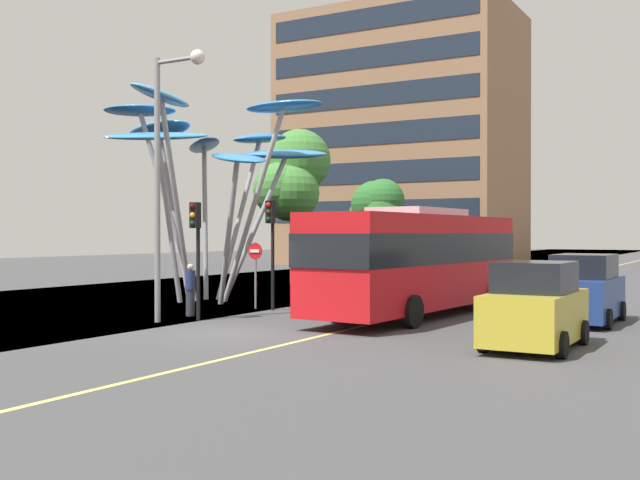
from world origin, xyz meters
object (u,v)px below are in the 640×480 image
car_parked_near (535,308)px  no_entry_sign (255,265)px  red_bus (419,257)px  traffic_light_kerb_far (271,231)px  traffic_light_kerb_near (196,235)px  leaf_sculpture (211,145)px  traffic_light_opposite (388,240)px  car_parked_mid (584,291)px  pedestrian (190,290)px  traffic_light_island_mid (321,241)px  street_lamp (168,153)px

car_parked_near → no_entry_sign: (-11.15, 4.53, 0.64)m
red_bus → traffic_light_kerb_far: traffic_light_kerb_far is taller
traffic_light_kerb_near → leaf_sculpture: bearing=124.1°
leaf_sculpture → traffic_light_opposite: 9.56m
red_bus → no_entry_sign: 6.12m
traffic_light_kerb_far → car_parked_mid: bearing=8.6°
pedestrian → traffic_light_kerb_far: bearing=64.8°
traffic_light_kerb_near → car_parked_mid: size_ratio=0.87×
car_parked_mid → no_entry_sign: (-11.19, -1.32, 0.62)m
traffic_light_island_mid → traffic_light_opposite: traffic_light_island_mid is taller
traffic_light_kerb_near → pedestrian: size_ratio=2.14×
leaf_sculpture → red_bus: bearing=-6.6°
leaf_sculpture → street_lamp: 7.67m
traffic_light_kerb_near → traffic_light_island_mid: size_ratio=1.10×
red_bus → traffic_light_kerb_near: size_ratio=3.03×
traffic_light_opposite → traffic_light_island_mid: bearing=-90.4°
leaf_sculpture → street_lamp: (3.56, -6.69, -1.14)m
traffic_light_island_mid → car_parked_mid: bearing=-10.0°
car_parked_near → no_entry_sign: no_entry_sign is taller
car_parked_near → street_lamp: (-10.95, -0.42, 4.22)m
car_parked_near → car_parked_mid: bearing=89.6°
leaf_sculpture → no_entry_sign: size_ratio=4.27×
traffic_light_kerb_far → car_parked_mid: traffic_light_kerb_far is taller
traffic_light_kerb_near → traffic_light_kerb_far: (0.28, 3.81, 0.13)m
no_entry_sign → traffic_light_opposite: bearing=83.9°
traffic_light_kerb_near → street_lamp: (-0.38, -0.88, 2.51)m
red_bus → leaf_sculpture: leaf_sculpture is taller
red_bus → car_parked_mid: (5.12, 0.66, -0.96)m
traffic_light_kerb_near → pedestrian: bearing=136.7°
car_parked_mid → no_entry_sign: 11.29m
pedestrian → no_entry_sign: 3.20m
red_bus → leaf_sculpture: size_ratio=1.10×
traffic_light_opposite → car_parked_near: bearing=-53.8°
pedestrian → street_lamp: bearing=-70.3°
leaf_sculpture → street_lamp: leaf_sculpture is taller
traffic_light_island_mid → traffic_light_opposite: (0.05, 6.21, -0.00)m
red_bus → traffic_light_kerb_far: 5.36m
traffic_light_kerb_far → traffic_light_opposite: bearing=89.1°
no_entry_sign → traffic_light_kerb_near: bearing=-81.9°
traffic_light_island_mid → pedestrian: traffic_light_island_mid is taller
red_bus → car_parked_mid: 5.25m
red_bus → leaf_sculpture: 10.45m
car_parked_mid → traffic_light_kerb_near: bearing=-153.1°
car_parked_mid → pedestrian: 12.47m
traffic_light_opposite → street_lamp: street_lamp is taller
car_parked_near → leaf_sculpture: bearing=156.6°
traffic_light_opposite → street_lamp: size_ratio=0.41×
traffic_light_kerb_near → car_parked_near: size_ratio=0.97×
traffic_light_island_mid → car_parked_near: 12.83m
car_parked_mid → no_entry_sign: no_entry_sign is taller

